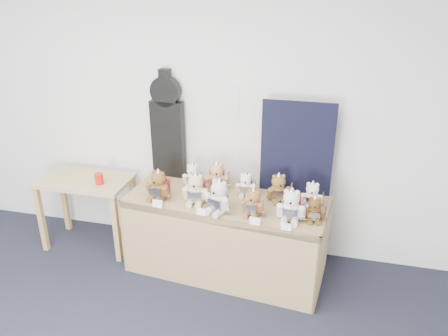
% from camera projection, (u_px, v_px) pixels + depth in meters
% --- Properties ---
extents(room_shell, '(6.00, 6.00, 6.00)m').
position_uv_depth(room_shell, '(228.00, 102.00, 3.97)').
color(room_shell, silver).
rests_on(room_shell, floor).
extents(display_table, '(1.83, 0.90, 0.74)m').
position_uv_depth(display_table, '(224.00, 218.00, 3.85)').
color(display_table, '#96704C').
rests_on(display_table, floor).
extents(side_table, '(0.89, 0.50, 0.74)m').
position_uv_depth(side_table, '(86.00, 190.00, 4.28)').
color(side_table, tan).
rests_on(side_table, floor).
extents(guitar_case, '(0.32, 0.11, 1.04)m').
position_uv_depth(guitar_case, '(167.00, 125.00, 4.12)').
color(guitar_case, black).
rests_on(guitar_case, display_table).
extents(navy_board, '(0.63, 0.02, 0.84)m').
position_uv_depth(navy_board, '(297.00, 149.00, 3.81)').
color(navy_board, black).
rests_on(navy_board, display_table).
extents(red_cup, '(0.08, 0.08, 0.11)m').
position_uv_depth(red_cup, '(99.00, 179.00, 4.10)').
color(red_cup, red).
rests_on(red_cup, side_table).
extents(teddy_front_far_left, '(0.25, 0.22, 0.30)m').
position_uv_depth(teddy_front_far_left, '(159.00, 186.00, 3.80)').
color(teddy_front_far_left, brown).
rests_on(teddy_front_far_left, display_table).
extents(teddy_front_left, '(0.25, 0.21, 0.31)m').
position_uv_depth(teddy_front_left, '(196.00, 190.00, 3.74)').
color(teddy_front_left, beige).
rests_on(teddy_front_left, display_table).
extents(teddy_front_centre, '(0.26, 0.25, 0.33)m').
position_uv_depth(teddy_front_centre, '(219.00, 197.00, 3.59)').
color(teddy_front_centre, beige).
rests_on(teddy_front_centre, display_table).
extents(teddy_front_right, '(0.22, 0.19, 0.26)m').
position_uv_depth(teddy_front_right, '(253.00, 203.00, 3.55)').
color(teddy_front_right, brown).
rests_on(teddy_front_right, display_table).
extents(teddy_front_far_right, '(0.25, 0.21, 0.31)m').
position_uv_depth(teddy_front_far_right, '(291.00, 207.00, 3.46)').
color(teddy_front_far_right, silver).
rests_on(teddy_front_far_right, display_table).
extents(teddy_front_end, '(0.20, 0.16, 0.24)m').
position_uv_depth(teddy_front_end, '(314.00, 210.00, 3.47)').
color(teddy_front_end, brown).
rests_on(teddy_front_end, display_table).
extents(teddy_back_left, '(0.21, 0.17, 0.25)m').
position_uv_depth(teddy_back_left, '(193.00, 176.00, 4.05)').
color(teddy_back_left, beige).
rests_on(teddy_back_left, display_table).
extents(teddy_back_centre_left, '(0.25, 0.23, 0.30)m').
position_uv_depth(teddy_back_centre_left, '(217.00, 177.00, 3.98)').
color(teddy_back_centre_left, tan).
rests_on(teddy_back_centre_left, display_table).
extents(teddy_back_centre_right, '(0.20, 0.17, 0.24)m').
position_uv_depth(teddy_back_centre_right, '(246.00, 185.00, 3.88)').
color(teddy_back_centre_right, white).
rests_on(teddy_back_centre_right, display_table).
extents(teddy_back_right, '(0.24, 0.22, 0.28)m').
position_uv_depth(teddy_back_right, '(278.00, 189.00, 3.78)').
color(teddy_back_right, brown).
rests_on(teddy_back_right, display_table).
extents(teddy_back_end, '(0.20, 0.16, 0.25)m').
position_uv_depth(teddy_back_end, '(312.00, 196.00, 3.68)').
color(teddy_back_end, white).
rests_on(teddy_back_end, display_table).
extents(entry_card_a, '(0.09, 0.03, 0.07)m').
position_uv_depth(entry_card_a, '(157.00, 204.00, 3.69)').
color(entry_card_a, silver).
rests_on(entry_card_a, display_table).
extents(entry_card_b, '(0.08, 0.03, 0.06)m').
position_uv_depth(entry_card_b, '(201.00, 212.00, 3.57)').
color(entry_card_b, silver).
rests_on(entry_card_b, display_table).
extents(entry_card_c, '(0.09, 0.03, 0.06)m').
position_uv_depth(entry_card_c, '(255.00, 221.00, 3.43)').
color(entry_card_c, silver).
rests_on(entry_card_c, display_table).
extents(entry_card_d, '(0.08, 0.03, 0.06)m').
position_uv_depth(entry_card_d, '(286.00, 227.00, 3.35)').
color(entry_card_d, silver).
rests_on(entry_card_d, display_table).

